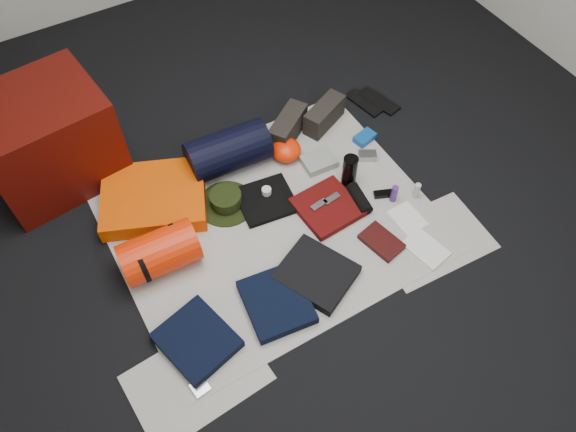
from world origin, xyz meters
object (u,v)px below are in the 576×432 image
water_bottle (350,171)px  paperback_book (381,242)px  compact_camera (367,156)px  navy_duffel (228,151)px  red_cabinet (47,140)px  stuff_sack (159,252)px  sleeping_pad (154,198)px

water_bottle → paperback_book: 0.43m
compact_camera → navy_duffel: bearing=-176.3°
red_cabinet → navy_duffel: size_ratio=1.43×
red_cabinet → water_bottle: 1.60m
paperback_book → red_cabinet: bearing=121.6°
water_bottle → stuff_sack: bearing=178.2°
red_cabinet → navy_duffel: (0.83, -0.42, -0.14)m
water_bottle → compact_camera: (0.20, 0.10, -0.08)m
stuff_sack → navy_duffel: (0.58, 0.41, 0.01)m
red_cabinet → stuff_sack: 0.89m
red_cabinet → paperback_book: 1.82m
red_cabinet → sleeping_pad: size_ratio=1.19×
navy_duffel → paperback_book: 0.97m
stuff_sack → water_bottle: bearing=-1.8°
water_bottle → sleeping_pad: bearing=157.3°
sleeping_pad → water_bottle: water_bottle is taller
compact_camera → paperback_book: bearing=-87.3°
compact_camera → paperback_book: size_ratio=0.48×
stuff_sack → navy_duffel: size_ratio=0.83×
red_cabinet → water_bottle: size_ratio=3.17×
red_cabinet → paperback_book: size_ratio=3.05×
sleeping_pad → paperback_book: size_ratio=2.55×
sleeping_pad → water_bottle: (0.97, -0.41, 0.05)m
red_cabinet → navy_duffel: 0.94m
sleeping_pad → water_bottle: size_ratio=2.66×
red_cabinet → sleeping_pad: red_cabinet is taller
red_cabinet → stuff_sack: bearing=-79.7°
sleeping_pad → paperback_book: 1.22m
stuff_sack → paperback_book: (1.01, -0.45, -0.09)m
red_cabinet → water_bottle: bearing=-39.5°
water_bottle → compact_camera: bearing=26.6°
stuff_sack → paperback_book: 1.11m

